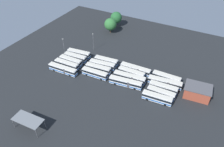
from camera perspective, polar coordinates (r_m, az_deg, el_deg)
ground_plane at (r=103.20m, az=0.39°, el=-0.70°), size 124.53×124.53×0.00m
bus_row0_slot0 at (r=102.35m, az=13.40°, el=-1.03°), size 12.42×2.61×3.35m
bus_row0_slot1 at (r=99.64m, az=13.07°, el=-2.20°), size 14.44×3.93×3.35m
bus_row0_slot2 at (r=96.84m, az=12.69°, el=-3.49°), size 11.82×2.93×3.35m
bus_row0_slot3 at (r=94.16m, az=12.12°, el=-4.80°), size 11.35×2.53×3.35m
bus_row0_slot4 at (r=91.78m, az=11.17°, el=-5.99°), size 11.96×3.19×3.35m
bus_row1_slot0 at (r=104.96m, az=5.90°, el=1.05°), size 14.30×2.63×3.35m
bus_row1_slot1 at (r=102.58m, az=4.87°, el=0.13°), size 12.21×2.54×3.35m
bus_row1_slot2 at (r=99.94m, az=4.42°, el=-1.01°), size 14.42×3.60×3.35m
bus_row1_slot3 at (r=97.24m, az=3.44°, el=-2.24°), size 14.46×4.13×3.35m
bus_row2_slot0 at (r=109.84m, az=-1.44°, el=3.12°), size 11.70×3.44×3.35m
bus_row2_slot1 at (r=107.39m, az=-2.41°, el=2.19°), size 12.55×3.84×3.35m
bus_row2_slot2 at (r=105.09m, az=-3.44°, el=1.25°), size 12.10×3.50×3.35m
bus_row2_slot3 at (r=102.29m, az=-4.30°, el=0.04°), size 12.18×3.02×3.35m
bus_row3_slot0 at (r=116.50m, az=-8.24°, el=4.94°), size 12.13×3.75×3.35m
bus_row3_slot1 at (r=113.92m, az=-9.10°, el=4.01°), size 11.72×3.22×3.35m
bus_row3_slot2 at (r=111.72m, az=-10.23°, el=3.12°), size 11.79×2.62×3.35m
bus_row3_slot3 at (r=109.54m, az=-11.21°, el=2.21°), size 12.21×2.77×3.35m
bus_row3_slot4 at (r=106.79m, az=-12.11°, el=1.03°), size 14.35×2.98×3.35m
depot_building at (r=97.88m, az=20.49°, el=-4.22°), size 11.10×8.45×4.94m
maintenance_shelter at (r=84.33m, az=-20.23°, el=-10.75°), size 10.88×5.58×4.37m
lamp_post_mid_lot at (r=118.94m, az=-4.70°, el=7.95°), size 0.56×0.28×9.77m
lamp_post_far_corner at (r=119.10m, az=-11.96°, el=6.87°), size 0.56×0.28×8.41m
tree_north_edge at (r=136.02m, az=-0.40°, el=12.16°), size 7.10×7.10×8.99m
tree_northwest at (r=143.85m, az=1.06°, el=13.76°), size 6.96×6.96×9.19m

